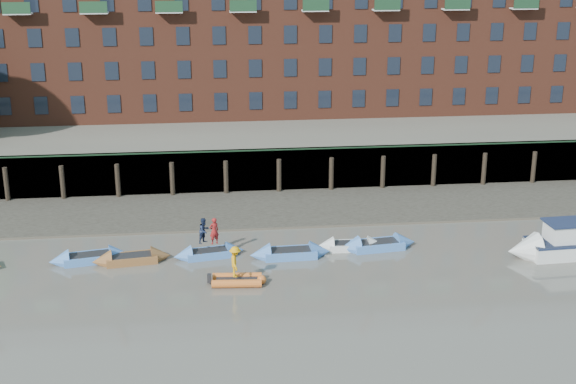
{
  "coord_description": "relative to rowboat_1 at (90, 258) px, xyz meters",
  "views": [
    {
      "loc": [
        -3.63,
        -35.84,
        18.93
      ],
      "look_at": [
        1.61,
        12.0,
        3.2
      ],
      "focal_mm": 50.0,
      "sensor_mm": 36.0,
      "label": 1
    }
  ],
  "objects": [
    {
      "name": "ground",
      "position": [
        10.64,
        -9.64,
        -0.24
      ],
      "size": [
        220.0,
        220.0,
        0.0
      ],
      "primitive_type": "plane",
      "color": "#5E5A51",
      "rests_on": "ground"
    },
    {
      "name": "person_rower_a",
      "position": [
        7.49,
        -0.04,
        1.44
      ],
      "size": [
        0.72,
        0.61,
        1.66
      ],
      "primitive_type": "imported",
      "rotation": [
        0.0,
        0.0,
        3.56
      ],
      "color": "maroon",
      "rests_on": "rowboat_3"
    },
    {
      "name": "bank_terrace",
      "position": [
        10.64,
        26.36,
        1.36
      ],
      "size": [
        110.0,
        28.0,
        3.2
      ],
      "primitive_type": "cube",
      "color": "#5E594D",
      "rests_on": "ground"
    },
    {
      "name": "river_wall",
      "position": [
        10.64,
        12.74,
        1.35
      ],
      "size": [
        110.0,
        1.23,
        3.3
      ],
      "color": "#2D2A26",
      "rests_on": "ground"
    },
    {
      "name": "motor_launch",
      "position": [
        28.07,
        -2.21,
        0.48
      ],
      "size": [
        6.96,
        2.61,
        2.83
      ],
      "rotation": [
        0.0,
        0.0,
        3.2
      ],
      "color": "silver",
      "rests_on": "ground"
    },
    {
      "name": "rowboat_2",
      "position": [
        2.52,
        -0.39,
        -0.0
      ],
      "size": [
        4.8,
        1.97,
        1.35
      ],
      "rotation": [
        0.0,
        0.0,
        0.14
      ],
      "color": "brown",
      "rests_on": "ground"
    },
    {
      "name": "rowboat_4",
      "position": [
        12.05,
        -0.61,
        0.01
      ],
      "size": [
        4.96,
        1.6,
        1.43
      ],
      "rotation": [
        0.0,
        0.0,
        0.04
      ],
      "color": "#477AC4",
      "rests_on": "ground"
    },
    {
      "name": "rib_tender",
      "position": [
        8.77,
        -4.15,
        -0.01
      ],
      "size": [
        3.1,
        1.64,
        0.53
      ],
      "rotation": [
        0.0,
        0.0,
        -0.08
      ],
      "color": "#D16424",
      "rests_on": "ground"
    },
    {
      "name": "foreshore",
      "position": [
        10.64,
        8.36,
        -0.24
      ],
      "size": [
        110.0,
        8.0,
        0.5
      ],
      "primitive_type": "cube",
      "color": "#3D382F",
      "rests_on": "ground"
    },
    {
      "name": "apartment_terrace",
      "position": [
        10.64,
        27.36,
        12.58
      ],
      "size": [
        80.6,
        15.56,
        20.98
      ],
      "color": "brown",
      "rests_on": "bank_terrace"
    },
    {
      "name": "rowboat_1",
      "position": [
        0.0,
        0.0,
        0.0
      ],
      "size": [
        4.89,
        2.22,
        1.37
      ],
      "rotation": [
        0.0,
        0.0,
        0.19
      ],
      "color": "#477AC4",
      "rests_on": "ground"
    },
    {
      "name": "rowboat_6",
      "position": [
        17.63,
        0.12,
        0.01
      ],
      "size": [
        5.08,
        2.05,
        1.43
      ],
      "rotation": [
        0.0,
        0.0,
        0.13
      ],
      "color": "#477AC4",
      "rests_on": "ground"
    },
    {
      "name": "person_rower_b",
      "position": [
        6.89,
        0.19,
        1.4
      ],
      "size": [
        0.96,
        0.97,
        1.58
      ],
      "primitive_type": "imported",
      "rotation": [
        0.0,
        0.0,
        0.82
      ],
      "color": "#19233F",
      "rests_on": "rowboat_3"
    },
    {
      "name": "person_rib_crew",
      "position": [
        8.57,
        -4.21,
        1.14
      ],
      "size": [
        0.66,
        1.15,
        1.78
      ],
      "primitive_type": "imported",
      "rotation": [
        0.0,
        0.0,
        1.57
      ],
      "color": "orange",
      "rests_on": "rib_tender"
    },
    {
      "name": "mud_band",
      "position": [
        10.64,
        4.96,
        -0.24
      ],
      "size": [
        110.0,
        1.6,
        0.1
      ],
      "primitive_type": "cube",
      "color": "#4C4336",
      "rests_on": "ground"
    },
    {
      "name": "rowboat_5",
      "position": [
        15.95,
        0.24,
        -0.02
      ],
      "size": [
        4.36,
        1.43,
        1.25
      ],
      "rotation": [
        0.0,
        0.0,
        -0.04
      ],
      "color": "silver",
      "rests_on": "ground"
    },
    {
      "name": "rowboat_3",
      "position": [
        7.14,
        -0.02,
        -0.02
      ],
      "size": [
        4.49,
        2.0,
        1.26
      ],
      "rotation": [
        0.0,
        0.0,
        0.18
      ],
      "color": "#477AC4",
      "rests_on": "ground"
    }
  ]
}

